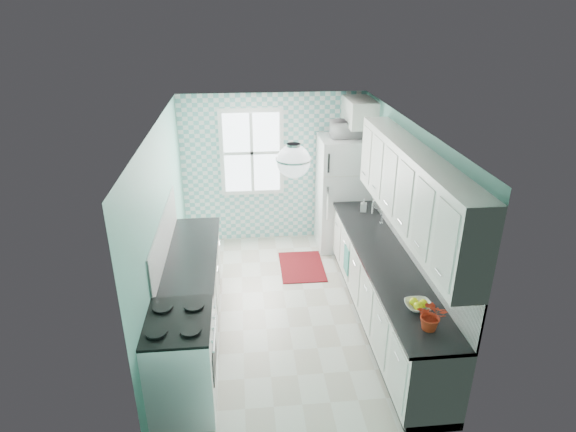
{
  "coord_description": "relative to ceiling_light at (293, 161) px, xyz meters",
  "views": [
    {
      "loc": [
        -0.52,
        -5.41,
        3.78
      ],
      "look_at": [
        0.05,
        0.25,
        1.25
      ],
      "focal_mm": 30.0,
      "sensor_mm": 36.0,
      "label": 1
    }
  ],
  "objects": [
    {
      "name": "rug",
      "position": [
        0.35,
        1.87,
        -2.32
      ],
      "size": [
        0.68,
        0.96,
        0.02
      ],
      "primitive_type": "cube",
      "rotation": [
        0.0,
        0.0,
        -0.01
      ],
      "color": "maroon",
      "rests_on": "floor"
    },
    {
      "name": "floor",
      "position": [
        0.0,
        0.8,
        -2.33
      ],
      "size": [
        3.0,
        4.4,
        0.02
      ],
      "primitive_type": "cube",
      "color": "silver",
      "rests_on": "ground"
    },
    {
      "name": "fridge",
      "position": [
        1.11,
        2.59,
        -1.39
      ],
      "size": [
        0.81,
        0.8,
        1.86
      ],
      "rotation": [
        0.0,
        0.0,
        0.05
      ],
      "color": "white",
      "rests_on": "floor"
    },
    {
      "name": "soap_bottle",
      "position": [
        1.25,
        1.8,
        -1.29
      ],
      "size": [
        0.11,
        0.11,
        0.2
      ],
      "primitive_type": "imported",
      "rotation": [
        0.0,
        0.0,
        -0.28
      ],
      "color": "#ABC5D3",
      "rests_on": "countertop_right"
    },
    {
      "name": "upper_cabinets_right",
      "position": [
        1.33,
        0.2,
        -0.42
      ],
      "size": [
        0.33,
        3.2,
        0.9
      ],
      "primitive_type": "cube",
      "color": "white",
      "rests_on": "wall_right"
    },
    {
      "name": "ceiling",
      "position": [
        0.0,
        0.8,
        0.19
      ],
      "size": [
        3.0,
        4.4,
        0.02
      ],
      "primitive_type": "cube",
      "color": "white",
      "rests_on": "wall_back"
    },
    {
      "name": "wall_front",
      "position": [
        0.0,
        -1.41,
        -1.07
      ],
      "size": [
        3.0,
        0.02,
        2.5
      ],
      "primitive_type": "cube",
      "color": "#62A697",
      "rests_on": "floor"
    },
    {
      "name": "countertop_left",
      "position": [
        -1.19,
        0.73,
        -1.4
      ],
      "size": [
        0.63,
        2.15,
        0.04
      ],
      "primitive_type": "cube",
      "color": "black",
      "rests_on": "base_cabinets_left"
    },
    {
      "name": "base_cabinets_right",
      "position": [
        1.2,
        0.4,
        -1.87
      ],
      "size": [
        0.6,
        3.6,
        0.9
      ],
      "primitive_type": "cube",
      "color": "white",
      "rests_on": "floor"
    },
    {
      "name": "accent_wall",
      "position": [
        0.0,
        2.99,
        -1.07
      ],
      "size": [
        3.0,
        0.01,
        2.5
      ],
      "primitive_type": "cube",
      "color": "#71B9B6",
      "rests_on": "wall_back"
    },
    {
      "name": "upper_cabinet_fridge",
      "position": [
        1.3,
        2.63,
        -0.07
      ],
      "size": [
        0.4,
        0.74,
        0.4
      ],
      "primitive_type": "cube",
      "color": "white",
      "rests_on": "wall_right"
    },
    {
      "name": "potted_plant",
      "position": [
        1.2,
        -1.02,
        -1.23
      ],
      "size": [
        0.36,
        0.34,
        0.31
      ],
      "primitive_type": "imported",
      "rotation": [
        0.0,
        0.0,
        -0.43
      ],
      "color": "red",
      "rests_on": "countertop_right"
    },
    {
      "name": "fruit_bowl",
      "position": [
        1.2,
        -0.69,
        -1.35
      ],
      "size": [
        0.28,
        0.28,
        0.07
      ],
      "primitive_type": "imported",
      "rotation": [
        0.0,
        0.0,
        -0.02
      ],
      "color": "white",
      "rests_on": "countertop_right"
    },
    {
      "name": "microwave",
      "position": [
        1.11,
        2.59,
        -0.33
      ],
      "size": [
        0.48,
        0.33,
        0.26
      ],
      "primitive_type": "imported",
      "rotation": [
        0.0,
        0.0,
        3.16
      ],
      "color": "silver",
      "rests_on": "fridge"
    },
    {
      "name": "wall_back",
      "position": [
        0.0,
        3.01,
        -1.07
      ],
      "size": [
        3.0,
        0.02,
        2.5
      ],
      "primitive_type": "cube",
      "color": "#62A697",
      "rests_on": "floor"
    },
    {
      "name": "base_cabinets_left",
      "position": [
        -1.2,
        0.73,
        -1.87
      ],
      "size": [
        0.6,
        2.15,
        0.9
      ],
      "primitive_type": "cube",
      "color": "white",
      "rests_on": "floor"
    },
    {
      "name": "wall_right",
      "position": [
        1.51,
        0.8,
        -1.07
      ],
      "size": [
        0.02,
        4.4,
        2.5
      ],
      "primitive_type": "cube",
      "color": "#62A697",
      "rests_on": "floor"
    },
    {
      "name": "backsplash_left",
      "position": [
        -1.49,
        0.73,
        -1.13
      ],
      "size": [
        0.02,
        2.15,
        0.51
      ],
      "primitive_type": "cube",
      "color": "white",
      "rests_on": "wall_left"
    },
    {
      "name": "stove",
      "position": [
        -1.2,
        -0.75,
        -1.8
      ],
      "size": [
        0.67,
        0.83,
        1.0
      ],
      "rotation": [
        0.0,
        0.0,
        0.01
      ],
      "color": "silver",
      "rests_on": "floor"
    },
    {
      "name": "dish_towel",
      "position": [
        0.89,
        1.19,
        -1.84
      ],
      "size": [
        0.08,
        0.26,
        0.39
      ],
      "primitive_type": "cube",
      "rotation": [
        0.0,
        0.0,
        0.24
      ],
      "color": "#6BBEAB",
      "rests_on": "base_cabinets_right"
    },
    {
      "name": "sink",
      "position": [
        1.2,
        1.29,
        -1.39
      ],
      "size": [
        0.48,
        0.4,
        0.53
      ],
      "rotation": [
        0.0,
        0.0,
        0.05
      ],
      "color": "silver",
      "rests_on": "countertop_right"
    },
    {
      "name": "backsplash_right",
      "position": [
        1.49,
        0.4,
        -1.13
      ],
      "size": [
        0.02,
        3.6,
        0.51
      ],
      "primitive_type": "cube",
      "color": "white",
      "rests_on": "wall_right"
    },
    {
      "name": "wall_left",
      "position": [
        -1.51,
        0.8,
        -1.07
      ],
      "size": [
        0.02,
        4.4,
        2.5
      ],
      "primitive_type": "cube",
      "color": "#62A697",
      "rests_on": "floor"
    },
    {
      "name": "ceiling_light",
      "position": [
        0.0,
        0.0,
        0.0
      ],
      "size": [
        0.34,
        0.34,
        0.35
      ],
      "color": "silver",
      "rests_on": "ceiling"
    },
    {
      "name": "countertop_right",
      "position": [
        1.19,
        0.4,
        -1.4
      ],
      "size": [
        0.63,
        3.6,
        0.04
      ],
      "primitive_type": "cube",
      "color": "black",
      "rests_on": "base_cabinets_right"
    },
    {
      "name": "window",
      "position": [
        -0.35,
        2.96,
        -0.77
      ],
      "size": [
        1.04,
        0.05,
        1.44
      ],
      "color": "white",
      "rests_on": "wall_back"
    }
  ]
}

